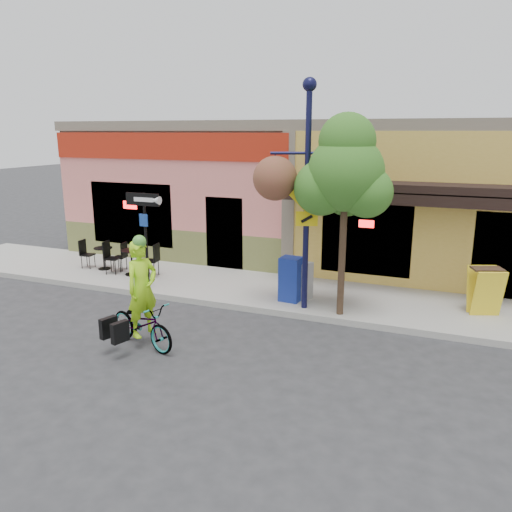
{
  "coord_description": "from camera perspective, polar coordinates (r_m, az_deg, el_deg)",
  "views": [
    {
      "loc": [
        3.31,
        -9.85,
        4.2
      ],
      "look_at": [
        -0.82,
        0.5,
        1.4
      ],
      "focal_mm": 35.0,
      "sensor_mm": 36.0,
      "label": 1
    }
  ],
  "objects": [
    {
      "name": "ground",
      "position": [
        11.2,
        2.97,
        -7.93
      ],
      "size": [
        90.0,
        90.0,
        0.0
      ],
      "primitive_type": "plane",
      "color": "#2D2D30",
      "rests_on": "ground"
    },
    {
      "name": "sidewalk",
      "position": [
        12.97,
        5.84,
        -4.5
      ],
      "size": [
        24.0,
        3.0,
        0.15
      ],
      "primitive_type": "cube",
      "color": "#9E9B93",
      "rests_on": "ground"
    },
    {
      "name": "curb",
      "position": [
        11.66,
        3.85,
        -6.63
      ],
      "size": [
        24.0,
        0.12,
        0.15
      ],
      "primitive_type": "cube",
      "color": "#A8A59E",
      "rests_on": "ground"
    },
    {
      "name": "building",
      "position": [
        17.77,
        10.98,
        7.56
      ],
      "size": [
        18.2,
        8.2,
        4.5
      ],
      "primitive_type": null,
      "color": "#E87A72",
      "rests_on": "ground"
    },
    {
      "name": "bicycle",
      "position": [
        10.28,
        -12.89,
        -7.57
      ],
      "size": [
        1.88,
        1.12,
        0.93
      ],
      "primitive_type": "imported",
      "rotation": [
        0.0,
        0.0,
        1.27
      ],
      "color": "maroon",
      "rests_on": "ground"
    },
    {
      "name": "cyclist_rider",
      "position": [
        10.08,
        -12.81,
        -5.01
      ],
      "size": [
        0.65,
        0.8,
        1.92
      ],
      "primitive_type": "imported",
      "rotation": [
        0.0,
        0.0,
        1.27
      ],
      "color": "#A8F319",
      "rests_on": "ground"
    },
    {
      "name": "lamp_post",
      "position": [
        11.28,
        5.83,
        6.58
      ],
      "size": [
        1.78,
        1.18,
        5.17
      ],
      "primitive_type": null,
      "rotation": [
        0.0,
        0.0,
        0.35
      ],
      "color": "#121239",
      "rests_on": "sidewalk"
    },
    {
      "name": "one_way_sign",
      "position": [
        13.16,
        -12.44,
        1.57
      ],
      "size": [
        0.97,
        0.21,
        2.54
      ],
      "primitive_type": null,
      "rotation": [
        0.0,
        0.0,
        -0.0
      ],
      "color": "black",
      "rests_on": "sidewalk"
    },
    {
      "name": "cafe_set_left",
      "position": [
        15.62,
        -17.04,
        0.1
      ],
      "size": [
        1.52,
        0.88,
        0.87
      ],
      "primitive_type": null,
      "rotation": [
        0.0,
        0.0,
        0.11
      ],
      "color": "black",
      "rests_on": "sidewalk"
    },
    {
      "name": "cafe_set_right",
      "position": [
        14.77,
        -14.03,
        -0.29
      ],
      "size": [
        1.71,
        1.03,
        0.97
      ],
      "primitive_type": null,
      "rotation": [
        0.0,
        0.0,
        0.14
      ],
      "color": "black",
      "rests_on": "sidewalk"
    },
    {
      "name": "newspaper_box_blue",
      "position": [
        12.18,
        3.99,
        -2.65
      ],
      "size": [
        0.52,
        0.47,
        1.09
      ],
      "primitive_type": null,
      "rotation": [
        0.0,
        0.0,
        -0.08
      ],
      "color": "navy",
      "rests_on": "sidewalk"
    },
    {
      "name": "newspaper_box_grey",
      "position": [
        12.39,
        5.27,
        -2.8
      ],
      "size": [
        0.52,
        0.49,
        0.92
      ],
      "primitive_type": null,
      "rotation": [
        0.0,
        0.0,
        -0.27
      ],
      "color": "#9E9E9E",
      "rests_on": "sidewalk"
    },
    {
      "name": "street_tree",
      "position": [
        11.03,
        10.01,
        4.49
      ],
      "size": [
        2.25,
        2.25,
        4.49
      ],
      "primitive_type": null,
      "rotation": [
        0.0,
        0.0,
        0.35
      ],
      "color": "#3D7A26",
      "rests_on": "sidewalk"
    },
    {
      "name": "sandwich_board",
      "position": [
        12.22,
        25.06,
        -3.93
      ],
      "size": [
        0.78,
        0.68,
        1.09
      ],
      "primitive_type": null,
      "rotation": [
        0.0,
        0.0,
        0.35
      ],
      "color": "yellow",
      "rests_on": "sidewalk"
    }
  ]
}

